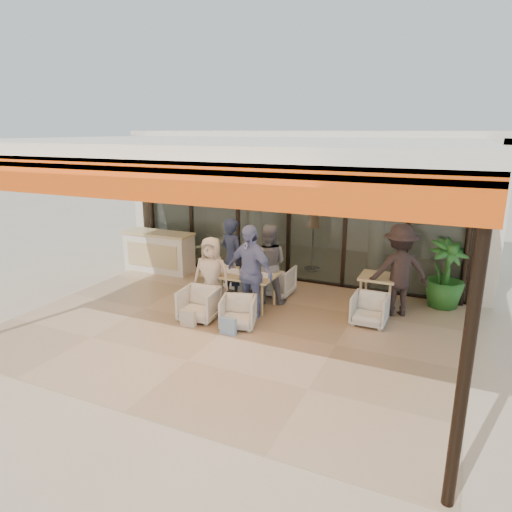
{
  "coord_description": "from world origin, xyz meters",
  "views": [
    {
      "loc": [
        3.69,
        -6.98,
        3.55
      ],
      "look_at": [
        0.1,
        0.9,
        1.15
      ],
      "focal_mm": 32.0,
      "sensor_mm": 36.0,
      "label": 1
    }
  ],
  "objects_px": {
    "chair_near_left": "(199,303)",
    "side_chair": "(370,308)",
    "standing_woman": "(399,271)",
    "chair_far_right": "(277,279)",
    "dining_table": "(240,275)",
    "side_table": "(378,281)",
    "diner_periwinkle": "(250,272)",
    "potted_palm": "(445,274)",
    "chair_near_right": "(238,311)",
    "chair_far_left": "(243,275)",
    "host_counter": "(159,251)",
    "diner_grey": "(268,264)",
    "diner_navy": "(232,258)",
    "diner_cream": "(212,275)"
  },
  "relations": [
    {
      "from": "diner_cream",
      "to": "side_chair",
      "type": "relative_size",
      "value": 2.35
    },
    {
      "from": "chair_far_left",
      "to": "standing_woman",
      "type": "relative_size",
      "value": 0.37
    },
    {
      "from": "dining_table",
      "to": "standing_woman",
      "type": "height_order",
      "value": "standing_woman"
    },
    {
      "from": "host_counter",
      "to": "side_chair",
      "type": "relative_size",
      "value": 2.83
    },
    {
      "from": "chair_far_left",
      "to": "diner_cream",
      "type": "bearing_deg",
      "value": 111.79
    },
    {
      "from": "potted_palm",
      "to": "chair_near_left",
      "type": "bearing_deg",
      "value": -148.1
    },
    {
      "from": "diner_periwinkle",
      "to": "side_chair",
      "type": "height_order",
      "value": "diner_periwinkle"
    },
    {
      "from": "diner_grey",
      "to": "standing_woman",
      "type": "distance_m",
      "value": 2.62
    },
    {
      "from": "diner_navy",
      "to": "potted_palm",
      "type": "relative_size",
      "value": 1.23
    },
    {
      "from": "host_counter",
      "to": "diner_cream",
      "type": "xyz_separation_m",
      "value": [
        2.58,
        -1.77,
        0.24
      ]
    },
    {
      "from": "chair_far_right",
      "to": "side_table",
      "type": "distance_m",
      "value": 2.21
    },
    {
      "from": "diner_navy",
      "to": "side_chair",
      "type": "distance_m",
      "value": 3.09
    },
    {
      "from": "chair_far_left",
      "to": "diner_periwinkle",
      "type": "height_order",
      "value": "diner_periwinkle"
    },
    {
      "from": "side_table",
      "to": "side_chair",
      "type": "bearing_deg",
      "value": -90.0
    },
    {
      "from": "chair_far_left",
      "to": "chair_near_left",
      "type": "height_order",
      "value": "chair_near_left"
    },
    {
      "from": "dining_table",
      "to": "chair_far_right",
      "type": "relative_size",
      "value": 2.06
    },
    {
      "from": "chair_near_right",
      "to": "side_chair",
      "type": "xyz_separation_m",
      "value": [
        2.19,
        1.13,
        0.0
      ]
    },
    {
      "from": "standing_woman",
      "to": "chair_far_right",
      "type": "bearing_deg",
      "value": -27.03
    },
    {
      "from": "side_table",
      "to": "standing_woman",
      "type": "bearing_deg",
      "value": -10.5
    },
    {
      "from": "chair_near_left",
      "to": "diner_periwinkle",
      "type": "height_order",
      "value": "diner_periwinkle"
    },
    {
      "from": "diner_navy",
      "to": "side_table",
      "type": "relative_size",
      "value": 2.36
    },
    {
      "from": "dining_table",
      "to": "diner_periwinkle",
      "type": "distance_m",
      "value": 0.67
    },
    {
      "from": "diner_periwinkle",
      "to": "standing_woman",
      "type": "relative_size",
      "value": 1.01
    },
    {
      "from": "host_counter",
      "to": "chair_near_left",
      "type": "distance_m",
      "value": 3.44
    },
    {
      "from": "diner_cream",
      "to": "standing_woman",
      "type": "distance_m",
      "value": 3.67
    },
    {
      "from": "diner_navy",
      "to": "side_chair",
      "type": "height_order",
      "value": "diner_navy"
    },
    {
      "from": "host_counter",
      "to": "chair_far_left",
      "type": "relative_size",
      "value": 2.7
    },
    {
      "from": "host_counter",
      "to": "side_chair",
      "type": "xyz_separation_m",
      "value": [
        5.61,
        -1.14,
        -0.2
      ]
    },
    {
      "from": "chair_near_left",
      "to": "diner_periwinkle",
      "type": "xyz_separation_m",
      "value": [
        0.84,
        0.5,
        0.58
      ]
    },
    {
      "from": "potted_palm",
      "to": "side_table",
      "type": "bearing_deg",
      "value": -147.94
    },
    {
      "from": "dining_table",
      "to": "side_table",
      "type": "relative_size",
      "value": 2.01
    },
    {
      "from": "standing_woman",
      "to": "potted_palm",
      "type": "xyz_separation_m",
      "value": [
        0.81,
        0.83,
        -0.2
      ]
    },
    {
      "from": "chair_far_right",
      "to": "side_table",
      "type": "relative_size",
      "value": 0.98
    },
    {
      "from": "chair_far_left",
      "to": "dining_table",
      "type": "bearing_deg",
      "value": 135.49
    },
    {
      "from": "diner_navy",
      "to": "diner_periwinkle",
      "type": "distance_m",
      "value": 1.23
    },
    {
      "from": "standing_woman",
      "to": "potted_palm",
      "type": "height_order",
      "value": "standing_woman"
    },
    {
      "from": "dining_table",
      "to": "chair_near_left",
      "type": "height_order",
      "value": "dining_table"
    },
    {
      "from": "host_counter",
      "to": "diner_grey",
      "type": "relative_size",
      "value": 1.09
    },
    {
      "from": "diner_grey",
      "to": "diner_periwinkle",
      "type": "distance_m",
      "value": 0.9
    },
    {
      "from": "chair_near_left",
      "to": "standing_woman",
      "type": "height_order",
      "value": "standing_woman"
    },
    {
      "from": "chair_near_left",
      "to": "chair_near_right",
      "type": "height_order",
      "value": "chair_near_left"
    },
    {
      "from": "dining_table",
      "to": "potted_palm",
      "type": "bearing_deg",
      "value": 23.74
    },
    {
      "from": "side_chair",
      "to": "side_table",
      "type": "bearing_deg",
      "value": 89.89
    },
    {
      "from": "dining_table",
      "to": "chair_near_right",
      "type": "xyz_separation_m",
      "value": [
        0.43,
        -0.96,
        -0.36
      ]
    },
    {
      "from": "dining_table",
      "to": "chair_near_left",
      "type": "xyz_separation_m",
      "value": [
        -0.41,
        -0.96,
        -0.34
      ]
    },
    {
      "from": "chair_near_left",
      "to": "side_chair",
      "type": "distance_m",
      "value": 3.23
    },
    {
      "from": "chair_far_left",
      "to": "side_chair",
      "type": "relative_size",
      "value": 1.05
    },
    {
      "from": "chair_near_left",
      "to": "diner_periwinkle",
      "type": "distance_m",
      "value": 1.14
    },
    {
      "from": "chair_far_right",
      "to": "diner_navy",
      "type": "xyz_separation_m",
      "value": [
        -0.84,
        -0.5,
        0.52
      ]
    },
    {
      "from": "diner_navy",
      "to": "diner_grey",
      "type": "bearing_deg",
      "value": -158.68
    }
  ]
}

